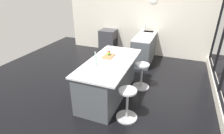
# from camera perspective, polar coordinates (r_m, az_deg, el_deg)

# --- Properties ---
(ground_plane) EXTENTS (7.70, 7.70, 0.00)m
(ground_plane) POSITION_cam_1_polar(r_m,az_deg,el_deg) (4.81, -2.10, -6.76)
(ground_plane) COLOR black
(interior_partition_left) EXTENTS (0.15, 5.39, 2.91)m
(interior_partition_left) POSITION_cam_1_polar(r_m,az_deg,el_deg) (6.98, 7.69, 16.05)
(interior_partition_left) COLOR silver
(interior_partition_left) RESTS_ON ground_plane
(sink_cabinet) EXTENTS (2.35, 0.60, 1.20)m
(sink_cabinet) POSITION_cam_1_polar(r_m,az_deg,el_deg) (6.77, 10.93, 6.92)
(sink_cabinet) COLOR #4C5156
(sink_cabinet) RESTS_ON ground_plane
(oven_range) EXTENTS (0.60, 0.61, 0.89)m
(oven_range) POSITION_cam_1_polar(r_m,az_deg,el_deg) (7.18, -1.17, 8.25)
(oven_range) COLOR #38383D
(oven_range) RESTS_ON ground_plane
(kitchen_island) EXTENTS (2.05, 0.99, 0.92)m
(kitchen_island) POSITION_cam_1_polar(r_m,az_deg,el_deg) (4.32, -1.21, -3.61)
(kitchen_island) COLOR #4C5156
(kitchen_island) RESTS_ON ground_plane
(stool_by_window) EXTENTS (0.44, 0.44, 0.68)m
(stool_by_window) POSITION_cam_1_polar(r_m,az_deg,el_deg) (4.76, 9.33, -3.02)
(stool_by_window) COLOR #B7B7BC
(stool_by_window) RESTS_ON ground_plane
(stool_middle) EXTENTS (0.44, 0.44, 0.68)m
(stool_middle) POSITION_cam_1_polar(r_m,az_deg,el_deg) (3.70, 4.81, -11.96)
(stool_middle) COLOR #B7B7BC
(stool_middle) RESTS_ON ground_plane
(cutting_board) EXTENTS (0.36, 0.24, 0.02)m
(cutting_board) POSITION_cam_1_polar(r_m,az_deg,el_deg) (4.36, -1.10, 3.47)
(cutting_board) COLOR olive
(cutting_board) RESTS_ON kitchen_island
(apple_red) EXTENTS (0.08, 0.08, 0.08)m
(apple_red) POSITION_cam_1_polar(r_m,az_deg,el_deg) (4.47, -0.99, 4.75)
(apple_red) COLOR red
(apple_red) RESTS_ON cutting_board
(apple_green) EXTENTS (0.08, 0.08, 0.08)m
(apple_green) POSITION_cam_1_polar(r_m,az_deg,el_deg) (4.38, -1.03, 4.29)
(apple_green) COLOR #609E2D
(apple_green) RESTS_ON cutting_board
(water_bottle) EXTENTS (0.06, 0.06, 0.31)m
(water_bottle) POSITION_cam_1_polar(r_m,az_deg,el_deg) (3.86, -5.24, 2.17)
(water_bottle) COLOR silver
(water_bottle) RESTS_ON kitchen_island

